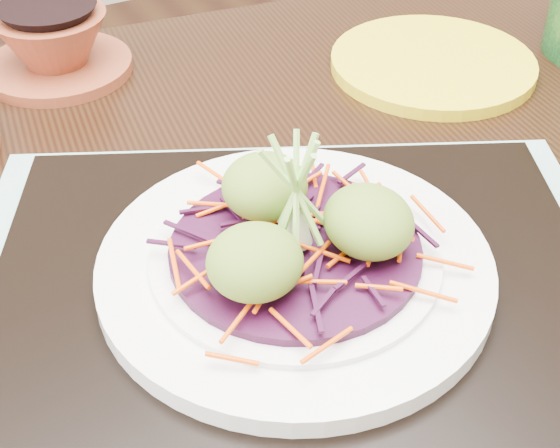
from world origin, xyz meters
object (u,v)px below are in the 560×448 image
dining_table (213,334)px  terracotta_bowl_set (55,46)px  yellow_plate (433,63)px  serving_tray (295,284)px  white_plate (295,264)px

dining_table → terracotta_bowl_set: (-0.02, 0.30, 0.12)m
dining_table → yellow_plate: bearing=31.3°
serving_tray → white_plate: (0.00, 0.00, 0.02)m
dining_table → yellow_plate: (0.30, 0.13, 0.10)m
serving_tray → yellow_plate: (0.27, 0.21, -0.01)m
terracotta_bowl_set → yellow_plate: bearing=-27.6°
yellow_plate → terracotta_bowl_set: bearing=152.4°
serving_tray → white_plate: white_plate is taller
dining_table → white_plate: 0.15m
white_plate → terracotta_bowl_set: (-0.05, 0.38, -0.00)m
terracotta_bowl_set → yellow_plate: terracotta_bowl_set is taller
white_plate → yellow_plate: (0.27, 0.21, -0.02)m
dining_table → white_plate: bearing=-62.1°
serving_tray → terracotta_bowl_set: terracotta_bowl_set is taller
serving_tray → yellow_plate: 0.35m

